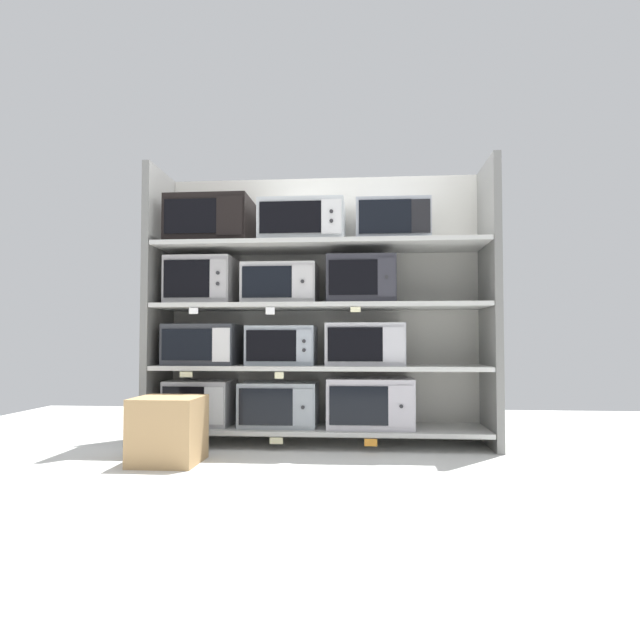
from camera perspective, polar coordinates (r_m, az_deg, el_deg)
name	(u,v)px	position (r m, az deg, el deg)	size (l,w,h in m)	color
ground	(304,485)	(2.80, -1.71, -16.94)	(6.22, 6.00, 0.02)	silver
back_panel	(323,307)	(3.98, 0.31, 1.37)	(2.42, 0.04, 1.90)	beige
upright_left	(158,305)	(3.97, -16.68, 1.48)	(0.05, 0.50, 1.90)	slate
upright_right	(490,304)	(3.79, 17.46, 1.66)	(0.05, 0.50, 1.90)	slate
shelf_0	(320,429)	(3.75, 0.00, -11.35)	(2.22, 0.50, 0.03)	beige
microwave_0	(200,403)	(3.88, -12.51, -8.48)	(0.44, 0.36, 0.31)	#A3A2A6
microwave_1	(279,404)	(3.75, -4.32, -8.80)	(0.52, 0.37, 0.30)	#979FA7
microwave_2	(370,402)	(3.71, 5.30, -8.63)	(0.57, 0.41, 0.33)	#B8B4BC
price_tag_0	(276,441)	(3.54, -4.63, -12.55)	(0.08, 0.00, 0.04)	beige
price_tag_1	(371,443)	(3.49, 5.36, -12.72)	(0.08, 0.00, 0.05)	orange
shelf_1	(320,367)	(3.70, 0.00, -4.99)	(2.22, 0.50, 0.03)	beige
microwave_3	(204,345)	(3.85, -12.12, -2.55)	(0.49, 0.41, 0.28)	#313339
microwave_4	(282,345)	(3.73, -4.02, -2.69)	(0.46, 0.35, 0.27)	#9AA3AD
microwave_5	(365,344)	(3.68, 4.76, -2.56)	(0.53, 0.36, 0.28)	#BCBBC1
price_tag_2	(186,374)	(3.63, -13.91, -5.58)	(0.08, 0.00, 0.04)	beige
price_tag_3	(279,375)	(3.48, -4.32, -5.83)	(0.06, 0.00, 0.04)	beige
shelf_2	(320,306)	(3.71, 0.00, 1.43)	(2.22, 0.50, 0.03)	beige
microwave_6	(202,282)	(3.87, -12.30, 3.98)	(0.45, 0.37, 0.33)	#A3A0A1
microwave_7	(281,285)	(3.75, -4.16, 3.75)	(0.50, 0.36, 0.28)	#BDBBBB
microwave_8	(361,281)	(3.71, 4.37, 4.12)	(0.46, 0.43, 0.32)	#2D2C34
price_tag_4	(194,311)	(3.61, -13.16, 0.95)	(0.06, 0.00, 0.04)	white
price_tag_5	(270,311)	(3.49, -5.27, 0.96)	(0.06, 0.00, 0.05)	white
price_tag_6	(356,309)	(3.44, 3.76, 1.11)	(0.06, 0.00, 0.03)	beige
shelf_3	(320,246)	(3.76, 0.00, 7.76)	(2.22, 0.50, 0.03)	beige
microwave_9	(211,222)	(3.93, -11.43, 10.04)	(0.57, 0.40, 0.33)	black
microwave_10	(303,224)	(3.80, -1.81, 10.07)	(0.57, 0.43, 0.28)	#B2B7BA
microwave_11	(392,223)	(3.78, 7.58, 10.06)	(0.49, 0.41, 0.27)	#9CA1AA
shipping_carton	(168,430)	(3.30, -15.68, -11.07)	(0.37, 0.37, 0.38)	tan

